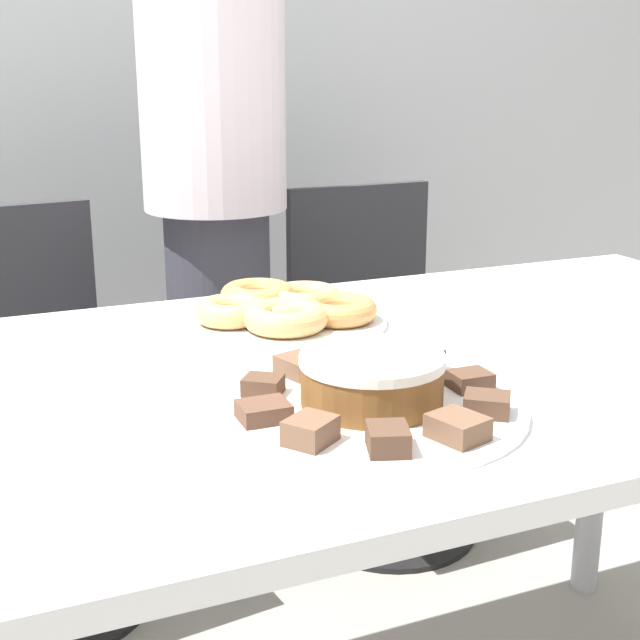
# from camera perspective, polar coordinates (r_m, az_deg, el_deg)

# --- Properties ---
(wall_back) EXTENTS (8.00, 0.05, 2.60)m
(wall_back) POSITION_cam_1_polar(r_m,az_deg,el_deg) (2.64, -14.37, 18.30)
(wall_back) COLOR #B2B7BC
(wall_back) RESTS_ON ground_plane
(table) EXTENTS (1.81, 0.87, 0.78)m
(table) POSITION_cam_1_polar(r_m,az_deg,el_deg) (1.25, -0.60, -6.92)
(table) COLOR white
(table) RESTS_ON ground_plane
(person_standing) EXTENTS (0.32, 0.32, 1.74)m
(person_standing) POSITION_cam_1_polar(r_m,az_deg,el_deg) (2.02, -6.73, 8.97)
(person_standing) COLOR #383842
(person_standing) RESTS_ON ground_plane
(office_chair_left) EXTENTS (0.49, 0.49, 0.88)m
(office_chair_left) POSITION_cam_1_polar(r_m,az_deg,el_deg) (2.06, -17.92, -6.46)
(office_chair_left) COLOR black
(office_chair_left) RESTS_ON ground_plane
(office_chair_right) EXTENTS (0.45, 0.45, 0.88)m
(office_chair_right) POSITION_cam_1_polar(r_m,az_deg,el_deg) (2.29, 4.06, -3.44)
(office_chair_right) COLOR black
(office_chair_right) RESTS_ON ground_plane
(plate_cake) EXTENTS (0.37, 0.37, 0.01)m
(plate_cake) POSITION_cam_1_polar(r_m,az_deg,el_deg) (1.07, 3.31, -5.60)
(plate_cake) COLOR white
(plate_cake) RESTS_ON table
(plate_donuts) EXTENTS (0.34, 0.34, 0.01)m
(plate_donuts) POSITION_cam_1_polar(r_m,az_deg,el_deg) (1.42, -2.48, -0.05)
(plate_donuts) COLOR white
(plate_donuts) RESTS_ON table
(frosted_cake) EXTENTS (0.17, 0.17, 0.06)m
(frosted_cake) POSITION_cam_1_polar(r_m,az_deg,el_deg) (1.06, 3.34, -3.79)
(frosted_cake) COLOR brown
(frosted_cake) RESTS_ON plate_cake
(lamington_0) EXTENTS (0.06, 0.06, 0.02)m
(lamington_0) POSITION_cam_1_polar(r_m,az_deg,el_deg) (1.10, -3.66, -4.19)
(lamington_0) COLOR #513828
(lamington_0) RESTS_ON plate_cake
(lamington_1) EXTENTS (0.06, 0.05, 0.02)m
(lamington_1) POSITION_cam_1_polar(r_m,az_deg,el_deg) (1.02, -3.62, -5.85)
(lamington_1) COLOR brown
(lamington_1) RESTS_ON plate_cake
(lamington_2) EXTENTS (0.07, 0.07, 0.03)m
(lamington_2) POSITION_cam_1_polar(r_m,az_deg,el_deg) (0.96, -0.62, -7.09)
(lamington_2) COLOR brown
(lamington_2) RESTS_ON plate_cake
(lamington_3) EXTENTS (0.06, 0.06, 0.03)m
(lamington_3) POSITION_cam_1_polar(r_m,az_deg,el_deg) (0.94, 4.37, -7.59)
(lamington_3) COLOR #513828
(lamington_3) RESTS_ON plate_cake
(lamington_4) EXTENTS (0.06, 0.07, 0.03)m
(lamington_4) POSITION_cam_1_polar(r_m,az_deg,el_deg) (0.98, 8.81, -6.80)
(lamington_4) COLOR brown
(lamington_4) RESTS_ON plate_cake
(lamington_5) EXTENTS (0.07, 0.07, 0.02)m
(lamington_5) POSITION_cam_1_polar(r_m,az_deg,el_deg) (1.05, 10.63, -5.32)
(lamington_5) COLOR #513828
(lamington_5) RESTS_ON plate_cake
(lamington_6) EXTENTS (0.05, 0.04, 0.02)m
(lamington_6) POSITION_cam_1_polar(r_m,az_deg,el_deg) (1.13, 9.58, -3.82)
(lamington_6) COLOR #513828
(lamington_6) RESTS_ON plate_cake
(lamington_7) EXTENTS (0.07, 0.07, 0.03)m
(lamington_7) POSITION_cam_1_polar(r_m,az_deg,el_deg) (1.18, 6.50, -2.69)
(lamington_7) COLOR #513828
(lamington_7) RESTS_ON plate_cake
(lamington_8) EXTENTS (0.06, 0.06, 0.02)m
(lamington_8) POSITION_cam_1_polar(r_m,az_deg,el_deg) (1.19, 2.51, -2.52)
(lamington_8) COLOR brown
(lamington_8) RESTS_ON plate_cake
(lamington_9) EXTENTS (0.06, 0.07, 0.02)m
(lamington_9) POSITION_cam_1_polar(r_m,az_deg,el_deg) (1.16, -1.26, -2.93)
(lamington_9) COLOR brown
(lamington_9) RESTS_ON plate_cake
(donut_0) EXTENTS (0.11, 0.11, 0.03)m
(donut_0) POSITION_cam_1_polar(r_m,az_deg,el_deg) (1.42, -2.49, 0.77)
(donut_0) COLOR #E5AD66
(donut_0) RESTS_ON plate_donuts
(donut_1) EXTENTS (0.12, 0.12, 0.04)m
(donut_1) POSITION_cam_1_polar(r_m,az_deg,el_deg) (1.47, -1.00, 1.45)
(donut_1) COLOR #E5AD66
(donut_1) RESTS_ON plate_donuts
(donut_2) EXTENTS (0.12, 0.12, 0.04)m
(donut_2) POSITION_cam_1_polar(r_m,az_deg,el_deg) (1.48, -4.03, 1.59)
(donut_2) COLOR #D18E4C
(donut_2) RESTS_ON plate_donuts
(donut_3) EXTENTS (0.11, 0.11, 0.04)m
(donut_3) POSITION_cam_1_polar(r_m,az_deg,el_deg) (1.40, -5.76, 0.57)
(donut_3) COLOR #E5AD66
(donut_3) RESTS_ON plate_donuts
(donut_4) EXTENTS (0.13, 0.13, 0.04)m
(donut_4) POSITION_cam_1_polar(r_m,az_deg,el_deg) (1.35, -2.22, 0.17)
(donut_4) COLOR #E5AD66
(donut_4) RESTS_ON plate_donuts
(donut_5) EXTENTS (0.12, 0.12, 0.04)m
(donut_5) POSITION_cam_1_polar(r_m,az_deg,el_deg) (1.40, 1.17, 0.68)
(donut_5) COLOR #D18E4C
(donut_5) RESTS_ON plate_donuts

